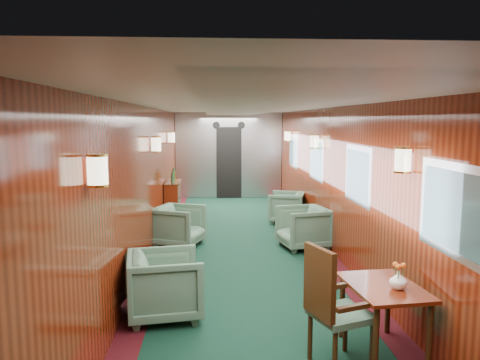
{
  "coord_description": "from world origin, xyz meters",
  "views": [
    {
      "loc": [
        -0.51,
        -7.22,
        2.19
      ],
      "look_at": [
        0.0,
        0.87,
        1.15
      ],
      "focal_mm": 35.0,
      "sensor_mm": 36.0,
      "label": 1
    }
  ],
  "objects": [
    {
      "name": "armchair_right_near",
      "position": [
        1.07,
        0.55,
        0.36
      ],
      "size": [
        0.93,
        0.91,
        0.72
      ],
      "primitive_type": "imported",
      "rotation": [
        0.0,
        0.0,
        -1.36
      ],
      "color": "#1E4737",
      "rests_on": "ground"
    },
    {
      "name": "credenza",
      "position": [
        -1.34,
        2.9,
        0.45
      ],
      "size": [
        0.31,
        0.97,
        1.15
      ],
      "color": "#65200D",
      "rests_on": "ground"
    },
    {
      "name": "dining_table",
      "position": [
        1.09,
        -3.12,
        0.56
      ],
      "size": [
        0.71,
        0.95,
        0.67
      ],
      "rotation": [
        0.0,
        0.0,
        0.1
      ],
      "color": "#65200D",
      "rests_on": "ground"
    },
    {
      "name": "windows_right",
      "position": [
        1.49,
        0.25,
        1.45
      ],
      "size": [
        0.02,
        8.6,
        0.8
      ],
      "color": "#B8BABF",
      "rests_on": "ground"
    },
    {
      "name": "flower_vase",
      "position": [
        1.19,
        -3.23,
        0.75
      ],
      "size": [
        0.21,
        0.21,
        0.17
      ],
      "primitive_type": "imported",
      "rotation": [
        0.0,
        0.0,
        0.42
      ],
      "color": "white",
      "rests_on": "dining_table"
    },
    {
      "name": "room",
      "position": [
        0.0,
        0.0,
        1.63
      ],
      "size": [
        12.0,
        12.1,
        2.4
      ],
      "color": "#0D3021",
      "rests_on": "ground"
    },
    {
      "name": "armchair_right_far",
      "position": [
        1.11,
        2.57,
        0.33
      ],
      "size": [
        0.9,
        0.89,
        0.66
      ],
      "primitive_type": "imported",
      "rotation": [
        0.0,
        0.0,
        -1.86
      ],
      "color": "#1E4737",
      "rests_on": "ground"
    },
    {
      "name": "bulkhead",
      "position": [
        0.0,
        5.91,
        1.18
      ],
      "size": [
        2.98,
        0.17,
        2.39
      ],
      "color": "#AAACB1",
      "rests_on": "ground"
    },
    {
      "name": "armchair_left_far",
      "position": [
        -1.07,
        0.84,
        0.36
      ],
      "size": [
        1.0,
        0.99,
        0.71
      ],
      "primitive_type": "imported",
      "rotation": [
        0.0,
        0.0,
        1.2
      ],
      "color": "#1E4737",
      "rests_on": "ground"
    },
    {
      "name": "wall_sconces",
      "position": [
        0.0,
        0.57,
        1.79
      ],
      "size": [
        2.97,
        7.97,
        0.25
      ],
      "color": "#FBEDC3",
      "rests_on": "ground"
    },
    {
      "name": "side_chair",
      "position": [
        0.54,
        -3.34,
        0.6
      ],
      "size": [
        0.62,
        0.64,
        1.11
      ],
      "rotation": [
        0.0,
        0.0,
        0.35
      ],
      "color": "#1E4737",
      "rests_on": "ground"
    },
    {
      "name": "armchair_left_near",
      "position": [
        -1.03,
        -2.16,
        0.37
      ],
      "size": [
        0.92,
        0.9,
        0.74
      ],
      "primitive_type": "imported",
      "rotation": [
        0.0,
        0.0,
        1.72
      ],
      "color": "#1E4737",
      "rests_on": "ground"
    }
  ]
}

